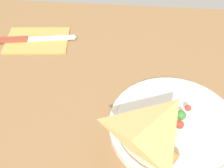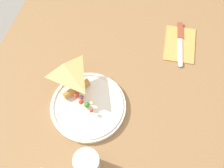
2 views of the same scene
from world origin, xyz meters
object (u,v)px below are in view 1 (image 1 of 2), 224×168
at_px(plate_pizza, 173,125).
at_px(butter_knife, 33,39).
at_px(napkin_folded, 37,40).
at_px(dining_table, 117,139).

height_order(plate_pizza, butter_knife, plate_pizza).
relative_size(plate_pizza, butter_knife, 1.22).
bearing_deg(plate_pizza, napkin_folded, 143.02).
distance_m(dining_table, plate_pizza, 0.16).
relative_size(dining_table, napkin_folded, 6.41).
height_order(dining_table, napkin_folded, napkin_folded).
xyz_separation_m(dining_table, plate_pizza, (0.11, -0.03, 0.11)).
distance_m(dining_table, butter_knife, 0.35).
distance_m(plate_pizza, butter_knife, 0.44).
relative_size(dining_table, plate_pizza, 4.39).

